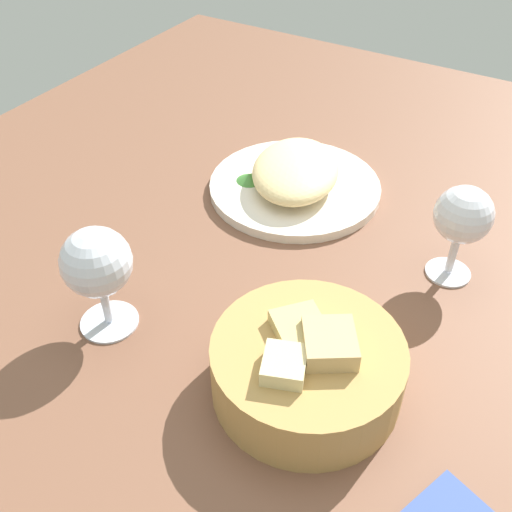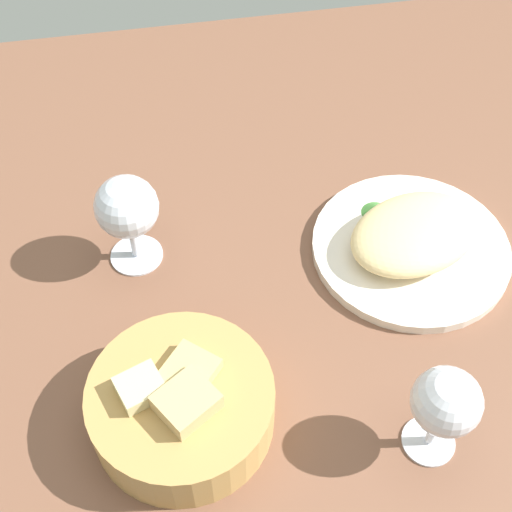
% 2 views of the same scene
% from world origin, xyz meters
% --- Properties ---
extents(ground_plane, '(1.40, 1.40, 0.02)m').
position_xyz_m(ground_plane, '(0.00, 0.00, -0.01)').
color(ground_plane, brown).
extents(plate, '(0.25, 0.25, 0.01)m').
position_xyz_m(plate, '(-0.14, -0.13, 0.01)').
color(plate, white).
rests_on(plate, ground_plane).
extents(omelette, '(0.21, 0.18, 0.04)m').
position_xyz_m(omelette, '(-0.14, -0.13, 0.04)').
color(omelette, '#F1D490').
rests_on(omelette, plate).
extents(lettuce_garnish, '(0.04, 0.04, 0.01)m').
position_xyz_m(lettuce_garnish, '(-0.11, -0.19, 0.02)').
color(lettuce_garnish, '#448639').
rests_on(lettuce_garnish, plate).
extents(bread_basket, '(0.20, 0.20, 0.09)m').
position_xyz_m(bread_basket, '(0.17, 0.05, 0.04)').
color(bread_basket, tan).
rests_on(bread_basket, ground_plane).
extents(wine_glass_near, '(0.08, 0.08, 0.13)m').
position_xyz_m(wine_glass_near, '(0.21, -0.19, 0.09)').
color(wine_glass_near, silver).
rests_on(wine_glass_near, ground_plane).
extents(wine_glass_far, '(0.07, 0.07, 0.13)m').
position_xyz_m(wine_glass_far, '(-0.08, 0.12, 0.09)').
color(wine_glass_far, silver).
rests_on(wine_glass_far, ground_plane).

